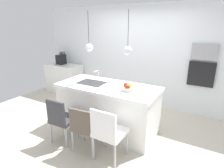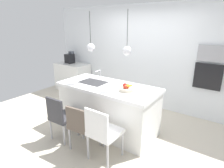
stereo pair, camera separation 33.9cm
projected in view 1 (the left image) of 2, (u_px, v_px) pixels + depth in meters
The scene contains 15 objects.
floor at pixel (108, 128), 4.01m from camera, with size 6.60×6.60×0.00m, color beige.
back_wall at pixel (140, 56), 4.97m from camera, with size 6.00×0.10×2.60m, color white.
kitchen_island at pixel (108, 108), 3.86m from camera, with size 2.03×0.92×0.96m.
sink_basin at pixel (92, 83), 3.90m from camera, with size 0.56×0.40×0.02m, color #2D2D30.
faucet at pixel (97, 74), 4.03m from camera, with size 0.02×0.17×0.22m.
fruit_bowl at pixel (128, 88), 3.44m from camera, with size 0.28×0.28×0.15m.
side_counter at pixel (64, 78), 6.06m from camera, with size 1.10×0.60×0.90m, color white.
coffee_machine at pixel (61, 59), 5.92m from camera, with size 0.20×0.35×0.38m.
microwave at pixel (204, 52), 4.12m from camera, with size 0.54×0.08×0.34m, color #9E9EA3.
oven at pixel (201, 74), 4.27m from camera, with size 0.56×0.08×0.56m, color black.
chair_near at pixel (62, 118), 3.42m from camera, with size 0.43×0.44×0.87m.
chair_middle at pixel (86, 126), 3.17m from camera, with size 0.49×0.47×0.84m.
chair_far at pixel (108, 131), 2.94m from camera, with size 0.47×0.47×0.92m.
pendant_light_left at pixel (89, 48), 3.69m from camera, with size 0.16×0.16×0.76m.
pendant_light_right at pixel (128, 50), 3.30m from camera, with size 0.16×0.16×0.76m.
Camera 1 is at (1.83, -3.02, 2.13)m, focal length 30.24 mm.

